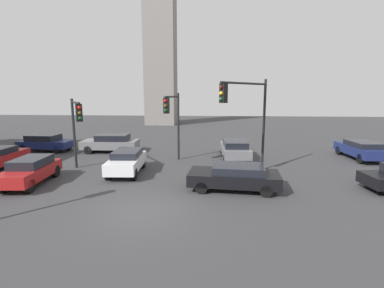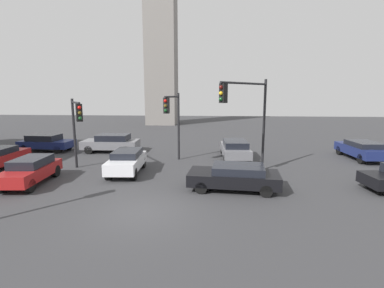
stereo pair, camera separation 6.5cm
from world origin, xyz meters
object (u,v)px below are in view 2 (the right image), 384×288
(car_4, at_px, (362,149))
(car_6, at_px, (46,142))
(car_7, at_px, (235,176))
(traffic_light_3, at_px, (246,107))
(car_3, at_px, (127,161))
(car_5, at_px, (235,149))
(car_8, at_px, (31,170))
(traffic_light_0, at_px, (77,121))
(traffic_light_1, at_px, (173,114))
(car_1, at_px, (111,143))

(car_4, bearing_deg, car_6, 83.83)
(car_7, bearing_deg, traffic_light_3, -101.79)
(car_3, relative_size, car_5, 0.87)
(car_3, distance_m, car_8, 5.15)
(car_4, distance_m, car_6, 25.26)
(traffic_light_0, bearing_deg, traffic_light_1, 80.25)
(car_1, xyz_separation_m, car_8, (-1.28, -8.74, -0.03))
(traffic_light_3, xyz_separation_m, car_3, (-7.11, 0.01, -3.30))
(traffic_light_1, bearing_deg, traffic_light_3, 70.55)
(car_8, bearing_deg, car_7, 84.32)
(car_6, bearing_deg, car_8, -60.77)
(car_7, bearing_deg, car_5, -89.29)
(traffic_light_0, xyz_separation_m, car_8, (-1.50, -2.52, -2.44))
(car_1, xyz_separation_m, car_4, (19.53, -1.20, -0.04))
(traffic_light_0, relative_size, traffic_light_3, 0.79)
(car_5, bearing_deg, traffic_light_3, 179.98)
(car_3, bearing_deg, car_6, -128.62)
(car_4, xyz_separation_m, car_5, (-9.40, -0.29, -0.02))
(traffic_light_3, height_order, car_3, traffic_light_3)
(traffic_light_0, distance_m, car_5, 11.25)
(car_6, bearing_deg, traffic_light_1, -15.20)
(car_7, height_order, car_8, car_8)
(car_3, bearing_deg, traffic_light_3, 86.36)
(traffic_light_0, distance_m, car_6, 8.94)
(traffic_light_1, relative_size, car_6, 1.11)
(traffic_light_1, distance_m, car_8, 9.08)
(traffic_light_3, bearing_deg, car_5, -135.85)
(traffic_light_3, distance_m, car_3, 7.84)
(traffic_light_3, distance_m, car_5, 5.85)
(car_8, bearing_deg, car_6, -158.24)
(car_7, bearing_deg, car_4, -137.54)
(traffic_light_3, bearing_deg, car_3, -48.64)
(traffic_light_0, relative_size, car_4, 0.98)
(traffic_light_3, height_order, car_1, traffic_light_3)
(traffic_light_0, height_order, car_3, traffic_light_0)
(car_5, xyz_separation_m, car_7, (-0.54, -7.35, -0.03))
(traffic_light_1, distance_m, car_6, 12.28)
(car_3, relative_size, car_6, 0.95)
(car_1, distance_m, car_5, 10.24)
(traffic_light_1, height_order, car_1, traffic_light_1)
(traffic_light_3, relative_size, car_4, 1.23)
(car_5, bearing_deg, car_4, -90.97)
(traffic_light_3, xyz_separation_m, car_5, (-0.23, 4.80, -3.34))
(car_4, relative_size, car_7, 0.98)
(car_7, bearing_deg, car_1, -37.78)
(car_5, relative_size, car_7, 1.03)
(car_1, distance_m, car_6, 5.71)
(traffic_light_0, height_order, car_1, traffic_light_0)
(traffic_light_3, relative_size, car_3, 1.36)
(car_4, bearing_deg, car_3, 103.90)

